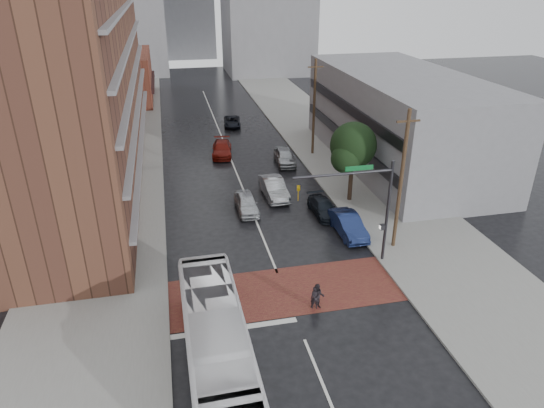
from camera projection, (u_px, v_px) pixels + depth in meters
ground at (287, 296)px, 29.31m from camera, size 160.00×160.00×0.00m
crosswalk at (285, 291)px, 29.75m from camera, size 14.00×5.00×0.02m
sidewalk_west at (117, 165)px, 49.10m from camera, size 9.00×90.00×0.15m
sidewalk_east at (333, 149)px, 53.53m from camera, size 9.00×90.00×0.15m
apartment_block at (64, 20)px, 41.73m from camera, size 10.00×44.00×28.00m
storefront_west at (124, 77)px, 73.08m from camera, size 8.00×16.00×7.00m
building_east at (400, 119)px, 48.18m from camera, size 11.00×26.00×9.00m
distant_tower_center at (185, 1)px, 107.87m from camera, size 12.00×10.00×24.00m
street_tree at (353, 148)px, 39.52m from camera, size 4.20×4.10×6.90m
signal_mast at (368, 199)px, 30.60m from camera, size 6.50×0.30×7.20m
utility_pole_near at (401, 180)px, 32.32m from camera, size 1.60×0.26×10.00m
utility_pole_far at (314, 107)px, 49.95m from camera, size 1.60×0.26×10.00m
transit_bus at (216, 342)px, 23.17m from camera, size 2.96×12.15×3.38m
pedestrian_a at (315, 298)px, 27.93m from camera, size 0.56×0.41×1.43m
pedestrian_b at (318, 296)px, 27.93m from camera, size 0.93×0.82×1.60m
car_travel_a at (246, 203)px, 39.38m from camera, size 1.72×4.26×1.45m
car_travel_b at (274, 188)px, 41.95m from camera, size 1.94×5.02×1.63m
car_travel_c at (222, 149)px, 51.59m from camera, size 2.65×5.17×1.44m
suv_travel at (232, 122)px, 61.44m from camera, size 2.51×4.59×1.22m
car_parked_near at (348, 225)px, 35.92m from camera, size 1.77×4.75×1.55m
car_parked_mid at (323, 208)px, 38.92m from camera, size 1.91×4.30×1.23m
car_parked_far at (285, 156)px, 49.25m from camera, size 2.21×4.78×1.58m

